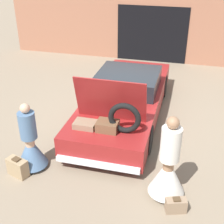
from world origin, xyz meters
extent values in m
plane|color=#7F705B|center=(0.00, 0.00, 0.00)|extent=(40.00, 40.00, 0.00)
cube|color=#9E664C|center=(0.00, 4.92, 1.40)|extent=(12.00, 0.12, 2.80)
cube|color=black|center=(0.00, 4.85, 1.10)|extent=(2.80, 0.02, 2.20)
cube|color=maroon|center=(0.00, 0.00, 0.46)|extent=(1.90, 5.18, 0.55)
cube|color=#1E2328|center=(0.00, 0.31, 0.96)|extent=(1.67, 1.66, 0.46)
cylinder|color=black|center=(-0.88, 1.61, 0.34)|extent=(0.18, 0.69, 0.69)
cylinder|color=black|center=(0.88, 1.61, 0.34)|extent=(0.18, 0.69, 0.69)
cylinder|color=black|center=(-0.88, -1.55, 0.34)|extent=(0.18, 0.69, 0.69)
cylinder|color=black|center=(0.88, -1.55, 0.34)|extent=(0.18, 0.69, 0.69)
cube|color=silver|center=(0.00, -2.63, 0.28)|extent=(1.81, 0.10, 0.12)
cube|color=maroon|center=(0.00, -1.56, 1.26)|extent=(1.62, 0.30, 1.06)
cube|color=#8C7259|center=(-0.47, -1.98, 0.80)|extent=(0.48, 0.36, 0.14)
cube|color=brown|center=(0.05, -1.98, 0.84)|extent=(0.47, 0.37, 0.21)
torus|color=black|center=(0.42, -1.98, 1.08)|extent=(0.71, 0.12, 0.71)
cylinder|color=tan|center=(-1.45, -2.71, 0.37)|extent=(0.19, 0.19, 0.75)
cone|color=slate|center=(-1.45, -2.71, 0.41)|extent=(0.66, 0.66, 0.67)
cylinder|color=slate|center=(-1.45, -2.71, 1.04)|extent=(0.35, 0.35, 0.59)
sphere|color=tan|center=(-1.45, -2.71, 1.44)|extent=(0.20, 0.20, 0.20)
cylinder|color=#997051|center=(1.45, -2.84, 0.42)|extent=(0.20, 0.20, 0.84)
cone|color=silver|center=(1.45, -2.84, 0.46)|extent=(0.70, 0.70, 0.76)
cylinder|color=silver|center=(1.45, -2.84, 1.17)|extent=(0.37, 0.37, 0.66)
sphere|color=#997051|center=(1.45, -2.84, 1.62)|extent=(0.23, 0.23, 0.23)
cube|color=#9E8460|center=(-1.62, -3.05, 0.19)|extent=(0.50, 0.35, 0.39)
cube|color=#4C3823|center=(-1.62, -3.05, 0.41)|extent=(0.19, 0.18, 0.02)
cube|color=#8C7259|center=(1.67, -3.23, 0.14)|extent=(0.41, 0.29, 0.27)
cube|color=#4C3823|center=(1.67, -3.23, 0.29)|extent=(0.16, 0.15, 0.02)
camera|label=1|loc=(1.60, -7.54, 4.33)|focal=50.00mm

